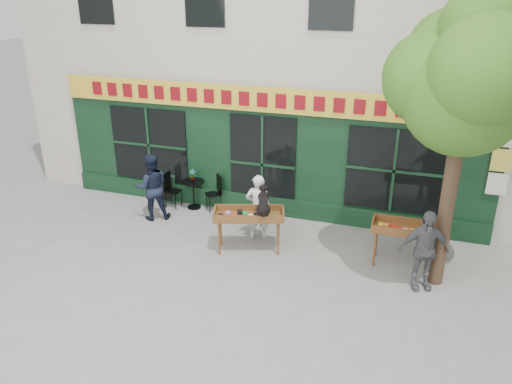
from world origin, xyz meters
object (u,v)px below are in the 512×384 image
man_right (424,250)px  book_cart_center (249,217)px  dog (263,200)px  man_left (152,187)px  woman (258,207)px  bistro_table (193,189)px  book_cart_right (409,231)px

man_right → book_cart_center: bearing=154.6°
book_cart_center → dog: 0.59m
man_right → man_left: bearing=150.0°
book_cart_center → woman: size_ratio=1.03×
man_left → woman: bearing=146.0°
woman → bistro_table: size_ratio=2.07×
book_cart_center → book_cart_right: size_ratio=1.08×
book_cart_center → bistro_table: bearing=123.7°
book_cart_right → bistro_table: book_cart_right is taller
woman → dog: bearing=98.7°
book_cart_right → book_cart_center: bearing=-173.3°
bistro_table → man_left: man_left is taller
dog → man_left: (-3.20, 0.85, -0.43)m
book_cart_center → man_left: size_ratio=0.94×
dog → man_right: bearing=-23.0°
dog → book_cart_right: bearing=-9.4°
dog → man_right: (3.34, -0.30, -0.46)m
book_cart_center → man_left: bearing=146.3°
woman → man_right: size_ratio=0.95×
man_right → bistro_table: 6.19m
woman → man_left: 2.85m
woman → man_right: (3.69, -1.00, 0.04)m
book_cart_right → woman: bearing=175.8°
book_cart_right → bistro_table: bearing=166.7°
dog → man_left: size_ratio=0.35×
dog → book_cart_right: dog is taller
book_cart_right → dog: bearing=-171.6°
man_right → man_left: size_ratio=0.96×
man_right → bistro_table: man_right is taller
book_cart_right → man_right: bearing=-68.2°
man_right → man_left: (-6.53, 1.15, 0.03)m
book_cart_center → woman: 0.65m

